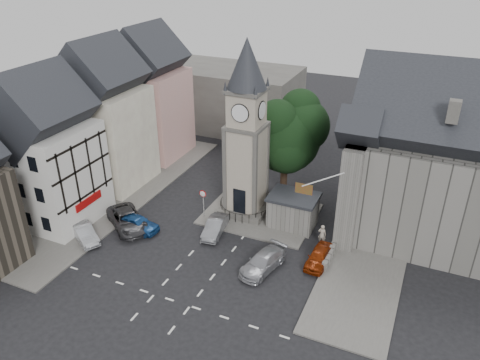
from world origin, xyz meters
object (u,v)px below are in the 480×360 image
at_px(stone_shelter, 293,210).
at_px(car_east_red, 319,257).
at_px(car_west_blue, 137,223).
at_px(pedestrian, 322,235).
at_px(clock_tower, 246,132).

xyz_separation_m(stone_shelter, car_east_red, (3.71, -4.50, -0.89)).
distance_m(car_west_blue, pedestrian, 16.25).
distance_m(car_west_blue, car_east_red, 16.21).
height_order(stone_shelter, pedestrian, stone_shelter).
relative_size(stone_shelter, pedestrian, 2.26).
distance_m(clock_tower, car_east_red, 12.37).
bearing_deg(car_west_blue, clock_tower, -43.22).
height_order(car_west_blue, pedestrian, pedestrian).
bearing_deg(car_east_red, stone_shelter, 132.68).
distance_m(car_east_red, pedestrian, 2.77).
relative_size(car_east_red, pedestrian, 2.03).
xyz_separation_m(stone_shelter, car_west_blue, (-12.39, -6.37, -0.83)).
bearing_deg(clock_tower, car_east_red, -30.38).
height_order(car_east_red, pedestrian, pedestrian).
bearing_deg(clock_tower, car_west_blue, -137.89).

